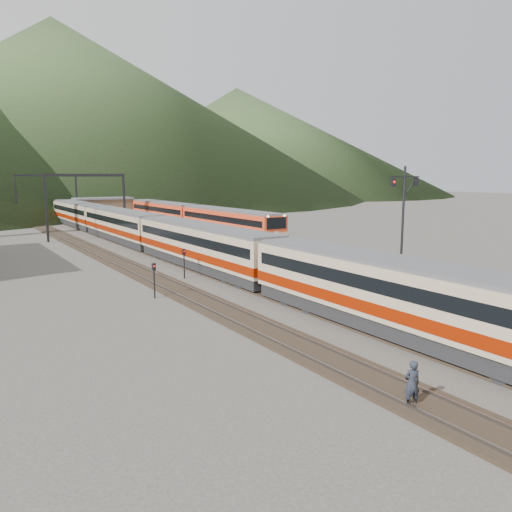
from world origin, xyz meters
TOP-DOWN VIEW (x-y plane):
  - track_main at (0.00, 40.00)m, footprint 2.60×200.00m
  - track_far at (-5.00, 40.00)m, footprint 2.60×200.00m
  - track_second at (11.50, 40.00)m, footprint 2.60×200.00m
  - platform at (5.60, 38.00)m, footprint 8.00×100.00m
  - gantry_near at (-2.85, 55.00)m, footprint 9.55×0.25m
  - gantry_far at (-2.85, 80.00)m, footprint 9.55×0.25m
  - station_shed at (5.60, 78.00)m, footprint 9.40×4.40m
  - hill_b at (30.00, 230.00)m, footprint 220.00×220.00m
  - hill_c at (110.00, 210.00)m, footprint 160.00×160.00m
  - main_train at (0.00, 40.17)m, footprint 3.07×83.96m
  - second_train at (11.50, 55.58)m, footprint 2.97×40.42m
  - signal_mast at (4.46, 12.53)m, footprint 2.20×0.34m
  - short_signal_b at (-2.90, 26.96)m, footprint 0.24×0.19m
  - short_signal_c at (-7.11, 22.30)m, footprint 0.26×0.23m
  - worker at (-5.43, 3.28)m, footprint 0.69×0.57m

SIDE VIEW (x-z plane):
  - track_main at x=0.00m, z-range -0.05..0.18m
  - track_far at x=-5.00m, z-range -0.05..0.18m
  - track_second at x=11.50m, z-range -0.05..0.18m
  - platform at x=5.60m, z-range 0.00..1.00m
  - worker at x=-5.43m, z-range 0.00..1.63m
  - short_signal_b at x=-2.90m, z-range 0.33..2.60m
  - short_signal_c at x=-7.11m, z-range 0.33..2.60m
  - second_train at x=11.50m, z-range 0.23..3.85m
  - main_train at x=0.00m, z-range 0.23..3.97m
  - station_shed at x=5.60m, z-range 1.02..4.12m
  - signal_mast at x=4.46m, z-range 1.79..9.05m
  - gantry_near at x=-2.85m, z-range 1.59..9.59m
  - gantry_far at x=-2.85m, z-range 1.59..9.59m
  - hill_c at x=110.00m, z-range 0.00..50.00m
  - hill_b at x=30.00m, z-range 0.00..75.00m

